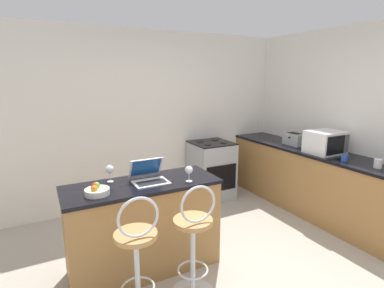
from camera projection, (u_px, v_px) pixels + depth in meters
name	position (u px, v px, depth m)	size (l,w,h in m)	color
wall_back	(147.00, 119.00, 4.53)	(12.00, 0.06, 2.60)	silver
breakfast_bar	(144.00, 226.00, 2.99)	(1.49, 0.58, 0.92)	#9E703D
counter_right	(310.00, 180.00, 4.34)	(0.64, 2.85, 0.92)	#9E703D
bar_stool_near	(137.00, 260.00, 2.35)	(0.40, 0.40, 1.07)	silver
bar_stool_far	(194.00, 244.00, 2.58)	(0.40, 0.40, 1.07)	silver
laptop	(149.00, 176.00, 2.94)	(0.33, 0.32, 0.22)	silver
microwave	(325.00, 142.00, 4.01)	(0.46, 0.39, 0.30)	white
toaster	(294.00, 139.00, 4.52)	(0.21, 0.31, 0.18)	#9EA3A8
stove_range	(211.00, 170.00, 4.83)	(0.62, 0.61, 0.93)	#9EA3A8
fruit_bowl	(97.00, 191.00, 2.60)	(0.21, 0.21, 0.10)	silver
wine_glass_short	(189.00, 170.00, 2.91)	(0.08, 0.08, 0.16)	silver
wine_glass_tall	(110.00, 170.00, 2.90)	(0.08, 0.08, 0.17)	silver
mug_white	(378.00, 163.00, 3.37)	(0.10, 0.09, 0.10)	white
mug_blue	(345.00, 158.00, 3.65)	(0.09, 0.07, 0.09)	#2D51AD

